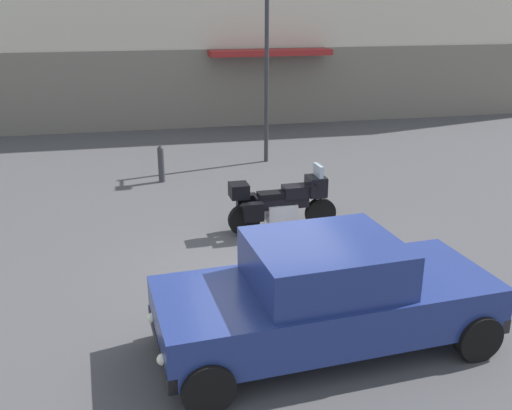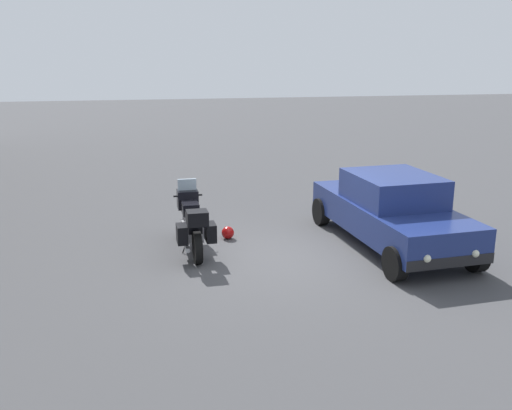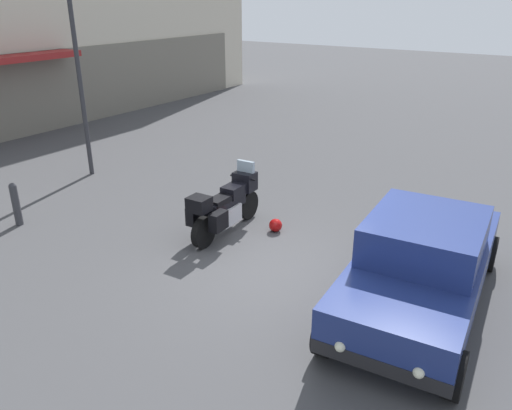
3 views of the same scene
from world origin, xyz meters
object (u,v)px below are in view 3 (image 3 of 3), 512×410
Objects in this scene: motorcycle at (226,205)px; car_sedan_far at (422,263)px; streetlamp_curbside at (81,63)px; helmet at (276,225)px; bollard_curbside at (16,203)px.

motorcycle is 0.48× the size of car_sedan_far.
streetlamp_curbside reaches higher than car_sedan_far.
streetlamp_curbside is at bearing 86.69° from helmet.
car_sedan_far reaches higher than motorcycle.
motorcycle is 4.52m from bollard_curbside.
streetlamp_curbside reaches higher than motorcycle.
motorcycle is at bearing 126.69° from helmet.
motorcycle is at bearing -61.62° from bollard_curbside.
helmet is at bearing -60.07° from bollard_curbside.
motorcycle is 5.82m from streetlamp_curbside.
car_sedan_far is (-1.11, -3.32, 0.64)m from helmet.
helmet is 0.06× the size of streetlamp_curbside.
streetlamp_curbside is at bearing 77.55° from motorcycle.
streetlamp_curbside is at bearing 21.87° from bollard_curbside.
car_sedan_far is (-0.49, -4.15, 0.16)m from motorcycle.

